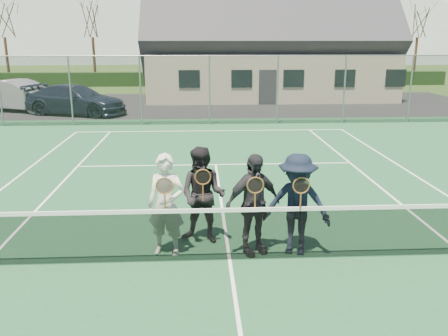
{
  "coord_description": "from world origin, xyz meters",
  "views": [
    {
      "loc": [
        -0.5,
        -7.4,
        3.68
      ],
      "look_at": [
        -0.01,
        1.5,
        1.25
      ],
      "focal_mm": 38.0,
      "sensor_mm": 36.0,
      "label": 1
    }
  ],
  "objects_px": {
    "tennis_net": "(230,232)",
    "player_b": "(203,195)",
    "clubhouse": "(267,34)",
    "player_c": "(253,204)",
    "player_a": "(166,205)",
    "car_b": "(21,96)",
    "car_c": "(76,100)",
    "player_d": "(297,205)"
  },
  "relations": [
    {
      "from": "player_d",
      "to": "tennis_net",
      "type": "bearing_deg",
      "value": -168.58
    },
    {
      "from": "car_b",
      "to": "player_b",
      "type": "relative_size",
      "value": 2.76
    },
    {
      "from": "car_c",
      "to": "tennis_net",
      "type": "bearing_deg",
      "value": -138.73
    },
    {
      "from": "car_c",
      "to": "player_c",
      "type": "relative_size",
      "value": 2.86
    },
    {
      "from": "player_a",
      "to": "player_b",
      "type": "distance_m",
      "value": 0.8
    },
    {
      "from": "car_c",
      "to": "clubhouse",
      "type": "height_order",
      "value": "clubhouse"
    },
    {
      "from": "car_b",
      "to": "car_c",
      "type": "xyz_separation_m",
      "value": [
        3.21,
        -1.4,
        -0.07
      ]
    },
    {
      "from": "player_a",
      "to": "player_c",
      "type": "relative_size",
      "value": 1.0
    },
    {
      "from": "car_c",
      "to": "clubhouse",
      "type": "relative_size",
      "value": 0.33
    },
    {
      "from": "car_c",
      "to": "player_b",
      "type": "xyz_separation_m",
      "value": [
        6.19,
        -15.94,
        0.17
      ]
    },
    {
      "from": "tennis_net",
      "to": "player_c",
      "type": "bearing_deg",
      "value": 34.45
    },
    {
      "from": "car_c",
      "to": "player_d",
      "type": "xyz_separation_m",
      "value": [
        7.81,
        -16.53,
        0.17
      ]
    },
    {
      "from": "car_b",
      "to": "player_d",
      "type": "height_order",
      "value": "player_d"
    },
    {
      "from": "tennis_net",
      "to": "player_c",
      "type": "height_order",
      "value": "player_c"
    },
    {
      "from": "car_b",
      "to": "clubhouse",
      "type": "relative_size",
      "value": 0.32
    },
    {
      "from": "car_c",
      "to": "player_d",
      "type": "height_order",
      "value": "player_d"
    },
    {
      "from": "player_a",
      "to": "player_c",
      "type": "height_order",
      "value": "same"
    },
    {
      "from": "car_b",
      "to": "tennis_net",
      "type": "bearing_deg",
      "value": -129.63
    },
    {
      "from": "car_b",
      "to": "player_d",
      "type": "distance_m",
      "value": 21.04
    },
    {
      "from": "car_c",
      "to": "player_c",
      "type": "bearing_deg",
      "value": -137.13
    },
    {
      "from": "tennis_net",
      "to": "player_b",
      "type": "distance_m",
      "value": 1.01
    },
    {
      "from": "car_c",
      "to": "player_a",
      "type": "bearing_deg",
      "value": -141.62
    },
    {
      "from": "player_a",
      "to": "tennis_net",
      "type": "bearing_deg",
      "value": -17.51
    },
    {
      "from": "tennis_net",
      "to": "player_c",
      "type": "distance_m",
      "value": 0.64
    },
    {
      "from": "tennis_net",
      "to": "player_c",
      "type": "relative_size",
      "value": 6.49
    },
    {
      "from": "player_b",
      "to": "player_c",
      "type": "xyz_separation_m",
      "value": [
        0.86,
        -0.53,
        0.0
      ]
    },
    {
      "from": "car_b",
      "to": "car_c",
      "type": "bearing_deg",
      "value": -91.62
    },
    {
      "from": "player_a",
      "to": "player_d",
      "type": "distance_m",
      "value": 2.25
    },
    {
      "from": "tennis_net",
      "to": "player_b",
      "type": "xyz_separation_m",
      "value": [
        -0.44,
        0.82,
        0.38
      ]
    },
    {
      "from": "car_b",
      "to": "player_c",
      "type": "relative_size",
      "value": 2.76
    },
    {
      "from": "clubhouse",
      "to": "car_b",
      "type": "bearing_deg",
      "value": -157.15
    },
    {
      "from": "clubhouse",
      "to": "player_a",
      "type": "relative_size",
      "value": 8.67
    },
    {
      "from": "player_a",
      "to": "player_c",
      "type": "xyz_separation_m",
      "value": [
        1.5,
        -0.05,
        -0.0
      ]
    },
    {
      "from": "player_b",
      "to": "player_a",
      "type": "bearing_deg",
      "value": -142.81
    },
    {
      "from": "car_b",
      "to": "clubhouse",
      "type": "bearing_deg",
      "value": -45.23
    },
    {
      "from": "tennis_net",
      "to": "clubhouse",
      "type": "relative_size",
      "value": 0.75
    },
    {
      "from": "player_b",
      "to": "player_c",
      "type": "distance_m",
      "value": 1.01
    },
    {
      "from": "clubhouse",
      "to": "player_c",
      "type": "bearing_deg",
      "value": -98.58
    },
    {
      "from": "player_c",
      "to": "player_d",
      "type": "xyz_separation_m",
      "value": [
        0.75,
        -0.05,
        -0.0
      ]
    },
    {
      "from": "player_c",
      "to": "player_a",
      "type": "bearing_deg",
      "value": 178.17
    },
    {
      "from": "car_b",
      "to": "tennis_net",
      "type": "relative_size",
      "value": 0.42
    },
    {
      "from": "player_a",
      "to": "player_b",
      "type": "xyz_separation_m",
      "value": [
        0.64,
        0.48,
        -0.0
      ]
    }
  ]
}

